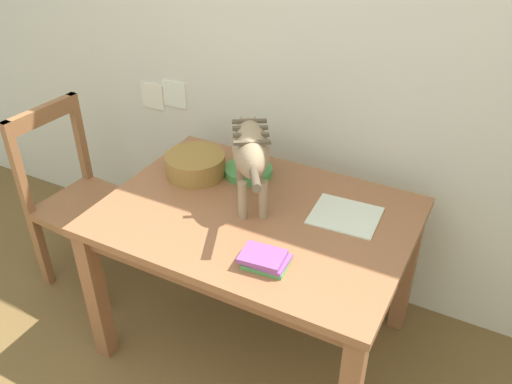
# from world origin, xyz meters

# --- Properties ---
(wall_rear) EXTENTS (4.99, 0.11, 2.50)m
(wall_rear) POSITION_xyz_m (-0.00, 1.99, 1.25)
(wall_rear) COLOR silver
(wall_rear) RESTS_ON ground_plane
(dining_table) EXTENTS (1.24, 0.89, 0.73)m
(dining_table) POSITION_xyz_m (0.02, 1.38, 0.64)
(dining_table) COLOR #965E3C
(dining_table) RESTS_ON ground_plane
(cat) EXTENTS (0.37, 0.55, 0.34)m
(cat) POSITION_xyz_m (-0.05, 1.47, 0.96)
(cat) COLOR #988061
(cat) RESTS_ON dining_table
(saucer_bowl) EXTENTS (0.22, 0.22, 0.03)m
(saucer_bowl) POSITION_xyz_m (-0.15, 1.63, 0.74)
(saucer_bowl) COLOR #469B48
(saucer_bowl) RESTS_ON dining_table
(coffee_mug) EXTENTS (0.14, 0.09, 0.09)m
(coffee_mug) POSITION_xyz_m (-0.15, 1.63, 0.81)
(coffee_mug) COLOR white
(coffee_mug) RESTS_ON saucer_bowl
(magazine) EXTENTS (0.28, 0.25, 0.01)m
(magazine) POSITION_xyz_m (0.35, 1.52, 0.73)
(magazine) COLOR silver
(magazine) RESTS_ON dining_table
(book_stack) EXTENTS (0.18, 0.14, 0.05)m
(book_stack) POSITION_xyz_m (0.20, 1.11, 0.75)
(book_stack) COLOR #50A757
(book_stack) RESTS_ON dining_table
(wicker_basket) EXTENTS (0.27, 0.27, 0.10)m
(wicker_basket) POSITION_xyz_m (-0.36, 1.52, 0.78)
(wicker_basket) COLOR olive
(wicker_basket) RESTS_ON dining_table
(wooden_chair_near) EXTENTS (0.45, 0.45, 0.95)m
(wooden_chair_near) POSITION_xyz_m (-0.98, 1.38, 0.46)
(wooden_chair_near) COLOR #935F3A
(wooden_chair_near) RESTS_ON ground_plane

